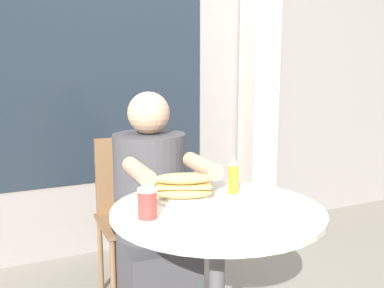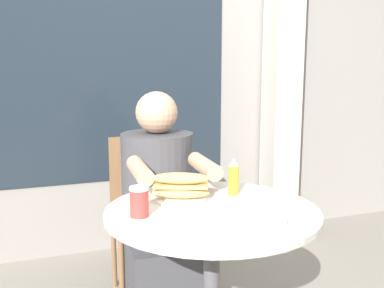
{
  "view_description": "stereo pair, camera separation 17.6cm",
  "coord_description": "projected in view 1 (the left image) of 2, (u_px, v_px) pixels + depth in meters",
  "views": [
    {
      "loc": [
        -0.75,
        -1.35,
        1.27
      ],
      "look_at": [
        0.0,
        0.21,
        0.96
      ],
      "focal_mm": 42.0,
      "sensor_mm": 36.0,
      "label": 1
    },
    {
      "loc": [
        -0.59,
        -1.42,
        1.27
      ],
      "look_at": [
        0.0,
        0.21,
        0.96
      ],
      "focal_mm": 42.0,
      "sensor_mm": 36.0,
      "label": 2
    }
  ],
  "objects": [
    {
      "name": "condiment_bottle",
      "position": [
        233.0,
        176.0,
        1.78
      ],
      "size": [
        0.04,
        0.04,
        0.15
      ],
      "color": "gold",
      "rests_on": "cafe_table"
    },
    {
      "name": "cafe_table",
      "position": [
        217.0,
        260.0,
        1.64
      ],
      "size": [
        0.77,
        0.77,
        0.76
      ],
      "color": "beige",
      "rests_on": "ground_plane"
    },
    {
      "name": "napkin_box",
      "position": [
        277.0,
        216.0,
        1.43
      ],
      "size": [
        0.1,
        0.1,
        0.06
      ],
      "rotation": [
        0.0,
        0.0,
        0.07
      ],
      "color": "silver",
      "rests_on": "cafe_table"
    },
    {
      "name": "diner_chair",
      "position": [
        131.0,
        202.0,
        2.45
      ],
      "size": [
        0.4,
        0.4,
        0.87
      ],
      "rotation": [
        0.0,
        0.0,
        3.08
      ],
      "color": "brown",
      "rests_on": "ground_plane"
    },
    {
      "name": "seated_diner",
      "position": [
        153.0,
        228.0,
        2.14
      ],
      "size": [
        0.37,
        0.63,
        1.14
      ],
      "rotation": [
        0.0,
        0.0,
        3.08
      ],
      "color": "#424247",
      "rests_on": "ground_plane"
    },
    {
      "name": "sandwich_on_plate",
      "position": [
        183.0,
        188.0,
        1.69
      ],
      "size": [
        0.23,
        0.19,
        0.11
      ],
      "rotation": [
        0.0,
        0.0,
        -0.39
      ],
      "color": "white",
      "rests_on": "cafe_table"
    },
    {
      "name": "lattice_pillar",
      "position": [
        259.0,
        73.0,
        3.27
      ],
      "size": [
        0.21,
        0.21,
        2.4
      ],
      "color": "#B2ADA3",
      "rests_on": "ground_plane"
    },
    {
      "name": "storefront_wall",
      "position": [
        100.0,
        43.0,
        2.9
      ],
      "size": [
        8.0,
        0.09,
        2.8
      ],
      "color": "gray",
      "rests_on": "ground_plane"
    },
    {
      "name": "drink_cup",
      "position": [
        147.0,
        203.0,
        1.5
      ],
      "size": [
        0.07,
        0.07,
        0.1
      ],
      "color": "#B73D38",
      "rests_on": "cafe_table"
    }
  ]
}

